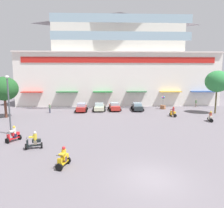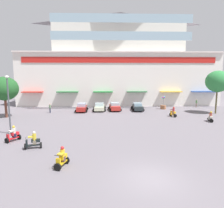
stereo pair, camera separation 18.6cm
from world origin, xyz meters
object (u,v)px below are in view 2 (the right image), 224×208
(plaza_tree_1, at_px, (218,81))
(parked_car_0, at_px, (82,107))
(scooter_rider_5, at_px, (62,159))
(scooter_rider_4, at_px, (173,113))
(parked_car_1, at_px, (99,107))
(parked_car_2, at_px, (115,107))
(scooter_rider_2, at_px, (13,135))
(parked_car_3, at_px, (137,107))
(plaza_tree_0, at_px, (5,89))
(scooter_rider_6, at_px, (211,117))
(pedestrian_0, at_px, (50,108))
(pedestrian_1, at_px, (196,103))
(streetlamp_near, at_px, (9,100))
(scooter_rider_1, at_px, (33,142))
(balloon_vendor_cart, at_px, (163,104))

(plaza_tree_1, distance_m, parked_car_0, 23.67)
(scooter_rider_5, bearing_deg, scooter_rider_4, 51.69)
(parked_car_1, height_order, parked_car_2, parked_car_2)
(plaza_tree_1, height_order, parked_car_2, plaza_tree_1)
(scooter_rider_2, bearing_deg, parked_car_2, 58.44)
(parked_car_2, relative_size, parked_car_3, 0.93)
(parked_car_2, bearing_deg, scooter_rider_5, -101.44)
(plaza_tree_0, distance_m, scooter_rider_4, 26.19)
(scooter_rider_6, bearing_deg, pedestrian_0, 162.84)
(parked_car_0, distance_m, parked_car_3, 10.23)
(plaza_tree_1, relative_size, scooter_rider_4, 4.60)
(parked_car_1, xyz_separation_m, scooter_rider_6, (15.84, -9.58, -0.09))
(pedestrian_1, bearing_deg, streetlamp_near, -147.58)
(parked_car_0, xyz_separation_m, pedestrian_1, (22.85, 4.35, 0.17))
(parked_car_0, xyz_separation_m, scooter_rider_4, (14.90, -5.07, -0.11))
(scooter_rider_6, bearing_deg, scooter_rider_5, -142.37)
(parked_car_1, bearing_deg, plaza_tree_1, -9.89)
(parked_car_1, xyz_separation_m, parked_car_2, (2.81, -0.02, 0.03))
(streetlamp_near, bearing_deg, parked_car_0, 66.44)
(scooter_rider_4, xyz_separation_m, scooter_rider_5, (-13.64, -17.26, -0.04))
(scooter_rider_6, bearing_deg, scooter_rider_2, -161.70)
(parked_car_0, bearing_deg, scooter_rider_1, -96.27)
(parked_car_0, distance_m, scooter_rider_1, 18.73)
(parked_car_2, distance_m, scooter_rider_2, 20.43)
(pedestrian_1, bearing_deg, scooter_rider_4, -130.16)
(plaza_tree_0, relative_size, scooter_rider_5, 4.22)
(scooter_rider_5, relative_size, streetlamp_near, 0.23)
(parked_car_1, distance_m, streetlamp_near, 17.86)
(scooter_rider_1, height_order, scooter_rider_5, scooter_rider_1)
(scooter_rider_2, height_order, balloon_vendor_cart, balloon_vendor_cart)
(plaza_tree_0, height_order, parked_car_1, plaza_tree_0)
(scooter_rider_2, xyz_separation_m, streetlamp_near, (-1.39, 2.46, 3.12))
(parked_car_2, bearing_deg, balloon_vendor_cart, 8.18)
(pedestrian_0, bearing_deg, scooter_rider_5, -72.68)
(plaza_tree_0, xyz_separation_m, parked_car_3, (21.21, 5.75, -3.70))
(scooter_rider_2, bearing_deg, scooter_rider_1, -37.95)
(scooter_rider_1, bearing_deg, parked_car_1, 75.12)
(parked_car_1, height_order, streetlamp_near, streetlamp_near)
(parked_car_3, height_order, scooter_rider_6, scooter_rider_6)
(parked_car_2, xyz_separation_m, parked_car_3, (4.23, -0.00, -0.02))
(plaza_tree_1, relative_size, scooter_rider_5, 4.89)
(plaza_tree_0, relative_size, scooter_rider_6, 4.08)
(scooter_rider_1, height_order, balloon_vendor_cart, balloon_vendor_cart)
(parked_car_3, distance_m, scooter_rider_2, 22.93)
(plaza_tree_1, distance_m, scooter_rider_6, 8.78)
(scooter_rider_6, bearing_deg, parked_car_0, 155.44)
(plaza_tree_0, height_order, scooter_rider_5, plaza_tree_0)
(pedestrian_1, bearing_deg, plaza_tree_0, -164.79)
(streetlamp_near, bearing_deg, parked_car_1, 58.22)
(plaza_tree_0, height_order, scooter_rider_6, plaza_tree_0)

